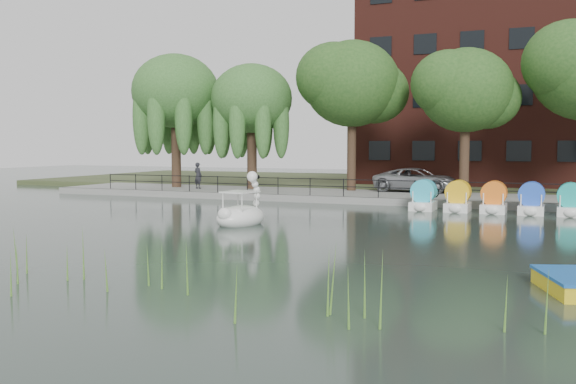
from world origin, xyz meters
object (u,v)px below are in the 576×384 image
Objects in this scene: swan_boat at (241,213)px; yellow_rowboat at (572,283)px; pedestrian at (198,174)px; minivan at (417,178)px; bicycle at (426,188)px.

swan_boat reaches higher than yellow_rowboat.
minivan is at bearing -151.37° from pedestrian.
minivan is 3.82m from bicycle.
pedestrian is 16.21m from swan_boat.
minivan reaches higher than bicycle.
pedestrian reaches higher than swan_boat.
pedestrian is at bearing 135.54° from swan_boat.
minivan reaches higher than yellow_rowboat.
yellow_rowboat is at bearing 153.76° from pedestrian.
minivan is 14.12m from pedestrian.
swan_boat is at bearing 144.26° from pedestrian.
pedestrian is at bearing 117.54° from yellow_rowboat.
yellow_rowboat is at bearing -24.52° from swan_boat.
minivan is at bearing 44.47° from bicycle.
yellow_rowboat is at bearing -157.29° from minivan.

